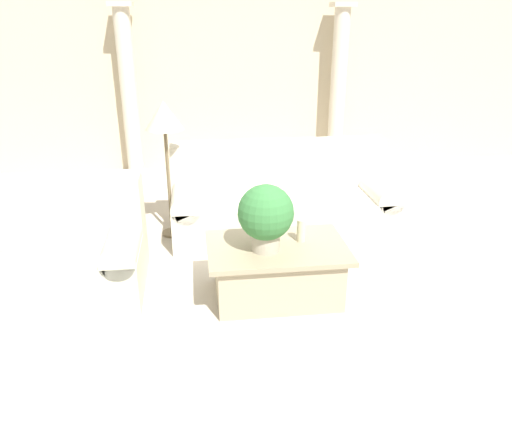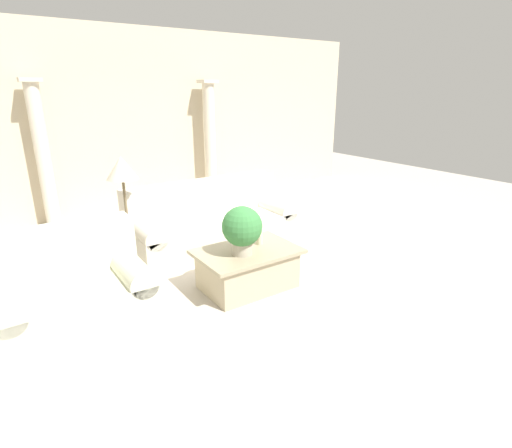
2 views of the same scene
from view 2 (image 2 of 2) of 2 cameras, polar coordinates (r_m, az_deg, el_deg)
ground_plane at (r=5.13m, az=-2.93°, el=-6.34°), size 16.00×16.00×0.00m
wall_back at (r=7.76m, az=-16.79°, el=13.80°), size 10.00×0.06×3.20m
sofa_long at (r=5.77m, az=-6.49°, el=0.31°), size 2.32×0.97×0.92m
loveseat at (r=4.27m, az=-24.91°, el=-8.23°), size 1.37×0.97×0.92m
coffee_table at (r=4.57m, az=-1.23°, el=-6.32°), size 1.13×0.76×0.46m
potted_plant at (r=4.28m, az=-1.99°, el=-0.57°), size 0.44×0.44×0.54m
pillar_candle at (r=4.61m, az=0.49°, el=-1.81°), size 0.07×0.07×0.19m
floor_lamp at (r=5.12m, az=-18.57°, el=6.93°), size 0.38×0.38×1.41m
column_left at (r=7.16m, az=-28.17°, el=8.71°), size 0.31×0.31×2.33m
column_right at (r=8.04m, az=-6.60°, el=11.66°), size 0.31×0.31×2.33m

